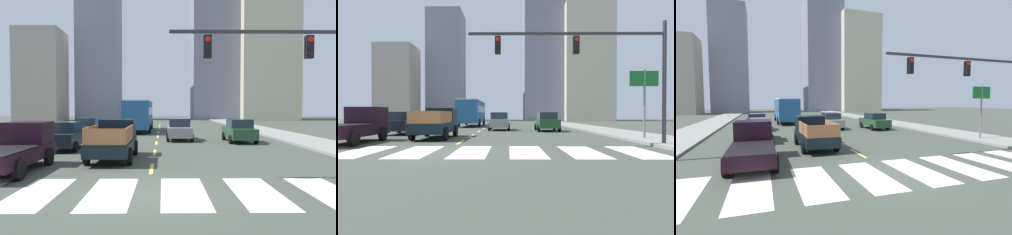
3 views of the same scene
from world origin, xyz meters
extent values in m
plane|color=#3F463C|center=(0.00, 0.00, 0.00)|extent=(160.00, 160.00, 0.00)
cube|color=gray|center=(11.37, 18.00, 0.07)|extent=(3.74, 110.00, 0.15)
cube|color=gray|center=(-11.37, 18.00, 0.07)|extent=(3.74, 110.00, 0.15)
cube|color=silver|center=(-5.62, 0.00, 0.00)|extent=(1.40, 3.95, 0.01)
cube|color=silver|center=(-3.37, 0.00, 0.00)|extent=(1.40, 3.95, 0.01)
cube|color=silver|center=(-1.12, 0.00, 0.00)|extent=(1.40, 3.95, 0.01)
cube|color=silver|center=(1.12, 0.00, 0.00)|extent=(1.40, 3.95, 0.01)
cube|color=silver|center=(3.37, 0.00, 0.00)|extent=(1.40, 3.95, 0.01)
cube|color=silver|center=(5.62, 0.00, 0.00)|extent=(1.40, 3.95, 0.01)
cube|color=#D5D14C|center=(0.00, 4.00, 0.00)|extent=(0.16, 2.40, 0.01)
cube|color=#D5D14C|center=(0.00, 9.00, 0.00)|extent=(0.16, 2.40, 0.01)
cube|color=#D5D14C|center=(0.00, 14.00, 0.00)|extent=(0.16, 2.40, 0.01)
cube|color=#D5D14C|center=(0.00, 19.00, 0.00)|extent=(0.16, 2.40, 0.01)
cube|color=#D5D14C|center=(0.00, 24.00, 0.00)|extent=(0.16, 2.40, 0.01)
cube|color=#D5D14C|center=(0.00, 29.00, 0.00)|extent=(0.16, 2.40, 0.01)
cube|color=#D5D14C|center=(0.00, 34.00, 0.00)|extent=(0.16, 2.40, 0.01)
cube|color=#D5D14C|center=(0.00, 39.00, 0.00)|extent=(0.16, 2.40, 0.01)
cube|color=black|center=(-2.01, 6.46, 0.68)|extent=(1.96, 5.20, 0.56)
cube|color=black|center=(-2.01, 8.16, 1.46)|extent=(1.84, 1.60, 1.00)
cube|color=#19232D|center=(-2.01, 8.60, 1.64)|extent=(1.72, 0.08, 0.56)
cube|color=black|center=(-2.01, 5.51, 0.99)|extent=(1.84, 3.30, 0.06)
cylinder|color=black|center=(-2.99, 8.02, 0.40)|extent=(0.22, 0.80, 0.80)
cylinder|color=black|center=(-1.03, 8.02, 0.40)|extent=(0.22, 0.80, 0.80)
cylinder|color=black|center=(-2.99, 4.90, 0.40)|extent=(0.22, 0.80, 0.80)
cylinder|color=black|center=(-1.03, 4.90, 0.40)|extent=(0.22, 0.80, 0.80)
cube|color=#9D6339|center=(-2.91, 5.51, 1.37)|extent=(0.06, 3.17, 0.70)
cube|color=#9D6339|center=(-1.11, 5.51, 1.37)|extent=(0.06, 3.17, 0.70)
cube|color=#9D6339|center=(-2.01, 3.93, 1.37)|extent=(1.80, 0.06, 0.70)
cube|color=black|center=(-5.66, 3.33, 0.68)|extent=(1.96, 5.20, 0.56)
cube|color=black|center=(-5.66, 5.03, 1.46)|extent=(1.84, 1.60, 1.00)
cube|color=#19232D|center=(-5.66, 5.47, 1.64)|extent=(1.72, 0.08, 0.56)
cube|color=black|center=(-5.66, 2.38, 0.99)|extent=(1.84, 3.30, 0.06)
cylinder|color=black|center=(-6.64, 4.89, 0.40)|extent=(0.22, 0.80, 0.80)
cylinder|color=black|center=(-4.68, 4.89, 0.40)|extent=(0.22, 0.80, 0.80)
cylinder|color=black|center=(-6.64, 1.77, 0.40)|extent=(0.22, 0.80, 0.80)
cylinder|color=black|center=(-4.68, 1.77, 0.40)|extent=(0.22, 0.80, 0.80)
cube|color=#235A8F|center=(-2.10, 25.55, 1.85)|extent=(2.50, 10.80, 2.70)
cube|color=#19232D|center=(-2.10, 25.55, 2.20)|extent=(2.52, 9.94, 0.80)
cube|color=silver|center=(-2.10, 25.55, 3.26)|extent=(2.40, 10.37, 0.12)
cylinder|color=black|center=(-3.35, 28.90, 0.50)|extent=(0.22, 1.00, 1.00)
cylinder|color=black|center=(-0.85, 28.90, 0.50)|extent=(0.22, 1.00, 1.00)
cylinder|color=black|center=(-3.35, 22.58, 0.50)|extent=(0.22, 1.00, 1.00)
cylinder|color=black|center=(-0.85, 22.58, 0.50)|extent=(0.22, 1.00, 1.00)
cube|color=gray|center=(1.76, 16.13, 0.70)|extent=(1.80, 4.40, 0.76)
cube|color=#1E2833|center=(1.76, 15.98, 1.40)|extent=(1.58, 2.11, 0.64)
cylinder|color=black|center=(0.86, 17.49, 0.32)|extent=(0.22, 0.64, 0.64)
cylinder|color=black|center=(2.66, 17.49, 0.32)|extent=(0.22, 0.64, 0.64)
cylinder|color=black|center=(0.86, 14.76, 0.32)|extent=(0.22, 0.64, 0.64)
cylinder|color=black|center=(2.66, 14.76, 0.32)|extent=(0.22, 0.64, 0.64)
cube|color=#214927|center=(6.19, 14.62, 0.70)|extent=(1.80, 4.40, 0.76)
cube|color=#1E2833|center=(6.19, 14.47, 1.40)|extent=(1.58, 2.11, 0.64)
cylinder|color=black|center=(5.29, 15.99, 0.32)|extent=(0.22, 0.64, 0.64)
cylinder|color=black|center=(7.09, 15.99, 0.32)|extent=(0.22, 0.64, 0.64)
cylinder|color=black|center=(5.29, 13.26, 0.32)|extent=(0.22, 0.64, 0.64)
cylinder|color=black|center=(7.09, 13.26, 0.32)|extent=(0.22, 0.64, 0.64)
cube|color=#1A4A2C|center=(-5.71, 17.43, 0.70)|extent=(1.80, 4.40, 0.76)
cube|color=#1E2833|center=(-5.71, 17.28, 1.40)|extent=(1.58, 2.11, 0.64)
cylinder|color=black|center=(-6.61, 18.80, 0.32)|extent=(0.22, 0.64, 0.64)
cylinder|color=black|center=(-4.81, 18.80, 0.32)|extent=(0.22, 0.64, 0.64)
cylinder|color=black|center=(-6.61, 16.07, 0.32)|extent=(0.22, 0.64, 0.64)
cylinder|color=black|center=(-4.81, 16.07, 0.32)|extent=(0.22, 0.64, 0.64)
cube|color=black|center=(-5.49, 10.44, 0.70)|extent=(1.80, 4.40, 0.76)
cube|color=#1E2833|center=(-5.49, 10.29, 1.40)|extent=(1.58, 2.11, 0.64)
cylinder|color=black|center=(-6.39, 11.81, 0.32)|extent=(0.22, 0.64, 0.64)
cylinder|color=black|center=(-4.59, 11.81, 0.32)|extent=(0.22, 0.64, 0.64)
cylinder|color=black|center=(-6.39, 9.08, 0.32)|extent=(0.22, 0.64, 0.64)
cylinder|color=black|center=(-4.59, 9.08, 0.32)|extent=(0.22, 0.64, 0.64)
cube|color=#2D2D33|center=(5.41, 2.08, 5.40)|extent=(9.39, 0.12, 0.12)
cube|color=black|center=(5.88, 2.08, 4.85)|extent=(0.28, 0.24, 0.84)
cylinder|color=red|center=(5.88, 1.95, 5.11)|extent=(0.20, 0.04, 0.20)
cylinder|color=black|center=(5.88, 1.95, 4.85)|extent=(0.20, 0.04, 0.20)
cylinder|color=black|center=(5.88, 1.95, 4.59)|extent=(0.20, 0.04, 0.20)
cube|color=black|center=(2.12, 2.08, 4.85)|extent=(0.28, 0.24, 0.84)
cylinder|color=red|center=(2.12, 1.95, 5.11)|extent=(0.20, 0.04, 0.20)
cylinder|color=black|center=(2.12, 1.95, 4.85)|extent=(0.20, 0.04, 0.20)
cylinder|color=black|center=(2.12, 1.95, 4.59)|extent=(0.20, 0.04, 0.20)
cylinder|color=slate|center=(10.70, 5.32, 2.10)|extent=(0.12, 0.12, 4.20)
cube|color=#17652B|center=(10.65, 5.30, 3.65)|extent=(1.70, 0.06, 0.90)
cube|color=gray|center=(-12.61, 58.89, 13.27)|extent=(8.15, 8.94, 26.55)
cube|color=beige|center=(21.28, 56.38, 13.54)|extent=(11.19, 8.08, 27.07)
cube|color=#AC9D8E|center=(-22.24, 52.30, 8.42)|extent=(7.94, 7.97, 16.84)
cube|color=gray|center=(11.58, 60.53, 15.70)|extent=(10.15, 11.05, 31.39)
camera|label=1|loc=(0.49, -10.13, 2.66)|focal=35.48mm
camera|label=2|loc=(2.62, -11.64, 1.53)|focal=30.52mm
camera|label=3|loc=(-5.18, -8.72, 3.06)|focal=25.70mm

